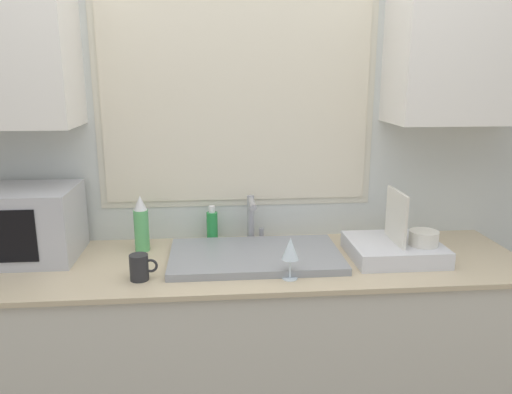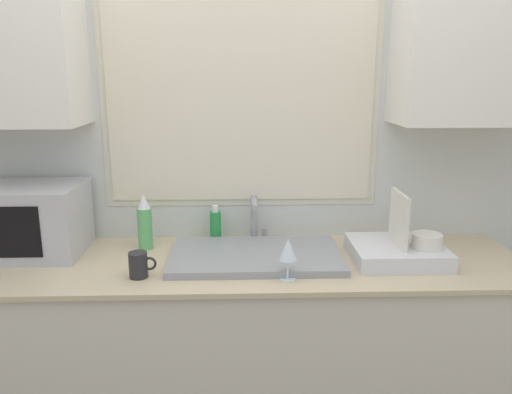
% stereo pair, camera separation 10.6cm
% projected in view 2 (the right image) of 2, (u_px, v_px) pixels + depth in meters
% --- Properties ---
extents(countertop, '(2.37, 0.66, 0.90)m').
position_uv_depth(countertop, '(243.00, 356.00, 2.20)').
color(countertop, beige).
rests_on(countertop, ground_plane).
extents(wall_back, '(6.00, 0.38, 2.60)m').
position_uv_depth(wall_back, '(241.00, 132.00, 2.27)').
color(wall_back, silver).
rests_on(wall_back, ground_plane).
extents(sink_basin, '(0.71, 0.43, 0.03)m').
position_uv_depth(sink_basin, '(256.00, 256.00, 2.10)').
color(sink_basin, gray).
rests_on(sink_basin, countertop).
extents(faucet, '(0.08, 0.17, 0.22)m').
position_uv_depth(faucet, '(255.00, 215.00, 2.28)').
color(faucet, '#99999E').
rests_on(faucet, countertop).
extents(microwave, '(0.44, 0.35, 0.30)m').
position_uv_depth(microwave, '(30.00, 220.00, 2.14)').
color(microwave, '#B2B2B7').
rests_on(microwave, countertop).
extents(dish_rack, '(0.38, 0.33, 0.29)m').
position_uv_depth(dish_rack, '(399.00, 249.00, 2.08)').
color(dish_rack, silver).
rests_on(dish_rack, countertop).
extents(spray_bottle, '(0.06, 0.06, 0.25)m').
position_uv_depth(spray_bottle, '(145.00, 223.00, 2.20)').
color(spray_bottle, '#59B266').
rests_on(spray_bottle, countertop).
extents(soap_bottle, '(0.05, 0.05, 0.17)m').
position_uv_depth(soap_bottle, '(216.00, 225.00, 2.31)').
color(soap_bottle, '#268C3F').
rests_on(soap_bottle, countertop).
extents(mug_near_sink, '(0.11, 0.07, 0.10)m').
position_uv_depth(mug_near_sink, '(139.00, 265.00, 1.90)').
color(mug_near_sink, '#262628').
rests_on(mug_near_sink, countertop).
extents(wine_glass, '(0.07, 0.07, 0.16)m').
position_uv_depth(wine_glass, '(288.00, 250.00, 1.87)').
color(wine_glass, silver).
rests_on(wine_glass, countertop).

